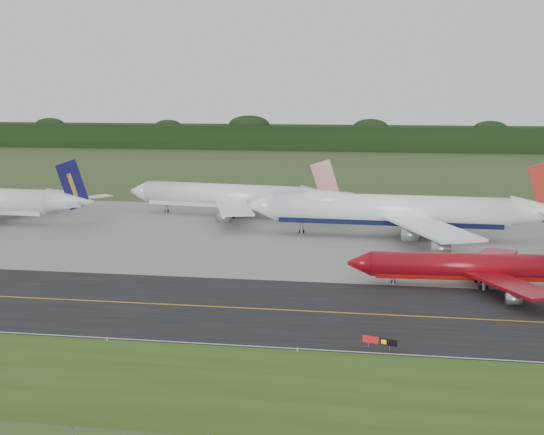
{
  "coord_description": "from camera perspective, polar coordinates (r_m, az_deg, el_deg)",
  "views": [
    {
      "loc": [
        8.62,
        -104.91,
        30.66
      ],
      "look_at": [
        -12.31,
        22.0,
        8.57
      ],
      "focal_mm": 50.0,
      "sensor_mm": 36.0,
      "label": 1
    }
  ],
  "objects": [
    {
      "name": "apron",
      "position": [
        159.13,
        6.09,
        -1.42
      ],
      "size": [
        400.0,
        78.0,
        0.01
      ],
      "primitive_type": "cube",
      "color": "gray",
      "rests_on": "ground"
    },
    {
      "name": "taxiway_edge_line",
      "position": [
        91.15,
        3.44,
        -9.91
      ],
      "size": [
        400.0,
        0.25,
        0.0
      ],
      "primitive_type": "cube",
      "color": "silver",
      "rests_on": "taxiway"
    },
    {
      "name": "ground",
      "position": [
        109.64,
        4.51,
        -6.52
      ],
      "size": [
        600.0,
        600.0,
        0.0
      ],
      "primitive_type": "plane",
      "color": "#314721",
      "rests_on": "ground"
    },
    {
      "name": "edge_marker_left",
      "position": [
        96.11,
        -12.31,
        -8.93
      ],
      "size": [
        0.16,
        0.16,
        0.5
      ],
      "primitive_type": "cylinder",
      "color": "yellow",
      "rests_on": "ground"
    },
    {
      "name": "horizon_treeline",
      "position": [
        379.61,
        8.09,
        5.84
      ],
      "size": [
        700.0,
        25.0,
        12.0
      ],
      "color": "black",
      "rests_on": "ground"
    },
    {
      "name": "taxiway_sign",
      "position": [
        91.82,
        8.11,
        -9.2
      ],
      "size": [
        4.11,
        1.5,
        1.43
      ],
      "color": "slate",
      "rests_on": "ground"
    },
    {
      "name": "jet_star_tail",
      "position": [
        182.13,
        -2.85,
        1.58
      ],
      "size": [
        54.94,
        45.57,
        14.49
      ],
      "color": "white",
      "rests_on": "ground"
    },
    {
      "name": "taxiway_centreline",
      "position": [
        105.81,
        4.32,
        -7.11
      ],
      "size": [
        400.0,
        0.4,
        0.0
      ],
      "primitive_type": "cube",
      "color": "#C48612",
      "rests_on": "taxiway"
    },
    {
      "name": "jet_red_737",
      "position": [
        122.55,
        15.49,
        -3.62
      ],
      "size": [
        41.24,
        33.59,
        11.14
      ],
      "color": "maroon",
      "rests_on": "ground"
    },
    {
      "name": "edge_marker_center",
      "position": [
        90.38,
        1.93,
        -9.92
      ],
      "size": [
        0.16,
        0.16,
        0.5
      ],
      "primitive_type": "cylinder",
      "color": "yellow",
      "rests_on": "ground"
    },
    {
      "name": "taxiway",
      "position": [
        105.82,
        4.32,
        -7.12
      ],
      "size": [
        400.0,
        32.0,
        0.02
      ],
      "primitive_type": "cube",
      "color": "black",
      "rests_on": "ground"
    },
    {
      "name": "jet_ba_747",
      "position": [
        157.81,
        9.69,
        0.51
      ],
      "size": [
        66.87,
        55.43,
        16.83
      ],
      "color": "white",
      "rests_on": "ground"
    },
    {
      "name": "grass_verge",
      "position": [
        76.82,
        2.2,
        -13.78
      ],
      "size": [
        400.0,
        30.0,
        0.01
      ],
      "primitive_type": "cube",
      "color": "#314C16",
      "rests_on": "ground"
    }
  ]
}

